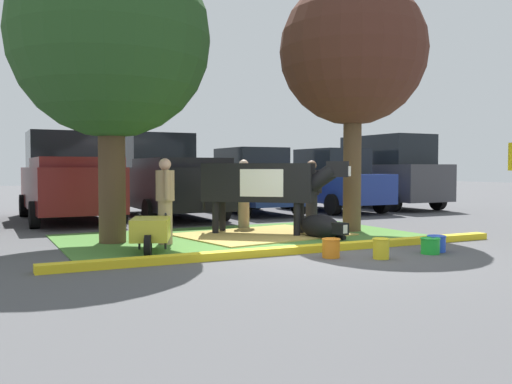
{
  "coord_description": "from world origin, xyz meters",
  "views": [
    {
      "loc": [
        -5.14,
        -7.85,
        1.41
      ],
      "look_at": [
        0.13,
        2.71,
        0.9
      ],
      "focal_mm": 39.32,
      "sensor_mm": 36.0,
      "label": 1
    }
  ],
  "objects": [
    {
      "name": "calf_lying",
      "position": [
        0.95,
        1.46,
        0.24
      ],
      "size": [
        0.6,
        1.32,
        0.48
      ],
      "color": "black",
      "rests_on": "ground"
    },
    {
      "name": "person_handler",
      "position": [
        0.41,
        3.91,
        0.86
      ],
      "size": [
        0.52,
        0.34,
        1.6
      ],
      "color": "#9E7F5B",
      "rests_on": "ground"
    },
    {
      "name": "bucket_blue",
      "position": [
        1.75,
        -0.84,
        0.14
      ],
      "size": [
        0.32,
        0.32,
        0.27
      ],
      "color": "blue",
      "rests_on": "ground"
    },
    {
      "name": "bucket_yellow",
      "position": [
        0.45,
        -1.0,
        0.17
      ],
      "size": [
        0.27,
        0.27,
        0.32
      ],
      "color": "yellow",
      "rests_on": "ground"
    },
    {
      "name": "curb_yellow",
      "position": [
        -0.32,
        0.06,
        0.06
      ],
      "size": [
        8.33,
        0.24,
        0.12
      ],
      "primitive_type": "cube",
      "color": "yellow",
      "rests_on": "ground"
    },
    {
      "name": "suv_dark_grey",
      "position": [
        7.68,
        7.62,
        1.27
      ],
      "size": [
        2.13,
        4.61,
        2.52
      ],
      "color": "#3D3D42",
      "rests_on": "ground"
    },
    {
      "name": "wheelbarrow",
      "position": [
        -2.59,
        1.15,
        0.39
      ],
      "size": [
        1.0,
        1.59,
        0.63
      ],
      "color": "gold",
      "rests_on": "ground"
    },
    {
      "name": "person_visitor_near",
      "position": [
        1.58,
        2.81,
        0.84
      ],
      "size": [
        0.34,
        0.49,
        1.58
      ],
      "color": "black",
      "rests_on": "ground"
    },
    {
      "name": "shade_tree_left",
      "position": [
        -2.9,
        2.63,
        3.77
      ],
      "size": [
        3.68,
        3.68,
        5.64
      ],
      "color": "#4C3823",
      "rests_on": "ground"
    },
    {
      "name": "cow_holstein",
      "position": [
        0.22,
        2.54,
        1.09
      ],
      "size": [
        2.63,
        2.32,
        1.54
      ],
      "color": "black",
      "rests_on": "ground"
    },
    {
      "name": "pickup_truck_maroon",
      "position": [
        -2.96,
        7.88,
        1.11
      ],
      "size": [
        2.23,
        5.41,
        2.42
      ],
      "color": "maroon",
      "rests_on": "ground"
    },
    {
      "name": "bucket_green",
      "position": [
        1.49,
        -0.97,
        0.14
      ],
      "size": [
        0.33,
        0.33,
        0.27
      ],
      "color": "green",
      "rests_on": "ground"
    },
    {
      "name": "sedan_silver",
      "position": [
        2.48,
        7.8,
        0.98
      ],
      "size": [
        2.03,
        4.41,
        2.02
      ],
      "color": "navy",
      "rests_on": "ground"
    },
    {
      "name": "shade_tree_right",
      "position": [
        2.25,
        2.22,
        3.92
      ],
      "size": [
        3.2,
        3.2,
        5.55
      ],
      "color": "brown",
      "rests_on": "ground"
    },
    {
      "name": "ground_plane",
      "position": [
        0.0,
        0.0,
        0.0
      ],
      "size": [
        80.0,
        80.0,
        0.0
      ],
      "primitive_type": "plane",
      "color": "#4C4C4F"
    },
    {
      "name": "pickup_truck_black",
      "position": [
        -0.32,
        7.6,
        1.11
      ],
      "size": [
        2.23,
        5.41,
        2.42
      ],
      "color": "black",
      "rests_on": "ground"
    },
    {
      "name": "grass_island",
      "position": [
        -0.32,
        2.33,
        0.01
      ],
      "size": [
        7.13,
        4.23,
        0.02
      ],
      "primitive_type": "cube",
      "color": "#477A33",
      "rests_on": "ground"
    },
    {
      "name": "bucket_orange",
      "position": [
        -0.19,
        -0.57,
        0.16
      ],
      "size": [
        0.3,
        0.3,
        0.3
      ],
      "color": "orange",
      "rests_on": "ground"
    },
    {
      "name": "sedan_blue",
      "position": [
        5.17,
        7.33,
        0.98
      ],
      "size": [
        2.03,
        4.41,
        2.02
      ],
      "color": "navy",
      "rests_on": "ground"
    },
    {
      "name": "hay_bedding",
      "position": [
        0.13,
        2.41,
        0.03
      ],
      "size": [
        3.57,
        2.92,
        0.04
      ],
      "primitive_type": "cube",
      "rotation": [
        0.0,
        0.0,
        0.18
      ],
      "color": "tan",
      "rests_on": "ground"
    },
    {
      "name": "person_visitor_far",
      "position": [
        -2.08,
        2.0,
        0.85
      ],
      "size": [
        0.34,
        0.52,
        1.59
      ],
      "color": "#9E7F5B",
      "rests_on": "ground"
    }
  ]
}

